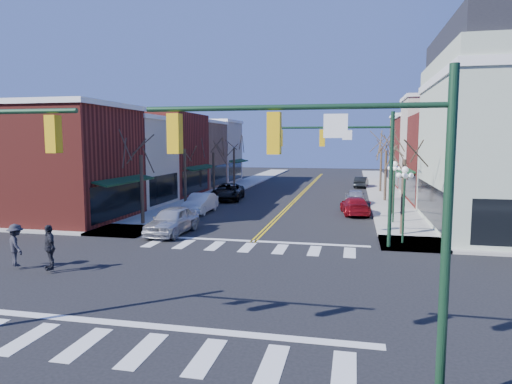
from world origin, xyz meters
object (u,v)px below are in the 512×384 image
Objects in this scene: car_left_mid at (200,203)px; car_right_mid at (355,197)px; car_right_far at (361,182)px; lamppost_midblock at (394,181)px; pedestrian_dark_a at (49,247)px; lamppost_corner at (404,192)px; car_left_near at (172,220)px; car_left_far at (228,192)px; pedestrian_dark_b at (16,245)px; car_right_near at (355,206)px.

car_left_mid is 1.12× the size of car_right_mid.
car_right_mid is 15.61m from car_right_far.
pedestrian_dark_a is at bearing -135.67° from lamppost_midblock.
car_left_mid is 26.46m from car_right_far.
lamppost_corner is 1.00× the size of lamppost_midblock.
car_left_far is at bearing 96.16° from car_left_near.
car_left_mid is (-14.60, 8.55, -2.20)m from lamppost_corner.
pedestrian_dark_b is at bearing -99.06° from car_left_mid.
lamppost_corner reaches higher than pedestrian_dark_a.
car_left_near is at bearing -92.70° from car_left_far.
pedestrian_dark_a is (-15.50, -15.14, -1.84)m from lamppost_midblock.
car_right_near is 22.88m from pedestrian_dark_a.
car_left_near is at bearing 34.52° from car_right_near.
lamppost_corner is at bearing -30.39° from car_left_mid.
pedestrian_dark_b is at bearing -143.51° from pedestrian_dark_a.
car_left_near is at bearing 52.29° from car_right_mid.
car_left_mid is 14.25m from car_right_mid.
car_left_far is at bearing 145.30° from lamppost_midblock.
lamppost_corner is 1.07× the size of car_right_far.
lamppost_midblock reaches higher than car_right_far.
car_left_near reaches higher than car_right_far.
lamppost_corner is 0.93× the size of car_left_mid.
car_right_far is (12.80, 23.16, -0.10)m from car_left_mid.
car_right_far is 2.16× the size of pedestrian_dark_b.
car_left_mid is 12.16m from car_right_near.
pedestrian_dark_a is at bearing -150.86° from lamppost_corner.
car_right_near is 2.43× the size of pedestrian_dark_a.
lamppost_corner is 0.75× the size of car_left_far.
car_right_far is (0.76, 21.49, -0.02)m from car_right_near.
car_left_far reaches higher than car_right_near.
car_left_far is at bearing 56.44° from car_right_far.
lamppost_corner reaches higher than car_left_mid.
lamppost_midblock reaches higher than car_left_mid.
car_left_far is at bearing -59.83° from pedestrian_dark_b.
lamppost_midblock is at bearing -41.10° from car_left_far.
car_right_far is (-1.80, 31.71, -2.29)m from lamppost_corner.
car_right_far is 43.08m from pedestrian_dark_b.
pedestrian_dark_b is at bearing 44.01° from car_right_near.
pedestrian_dark_b is at bearing 75.64° from car_right_far.
pedestrian_dark_b reaches higher than car_right_mid.
lamppost_midblock is 15.07m from car_left_near.
car_left_far is at bearing 129.45° from pedestrian_dark_a.
pedestrian_dark_b is (-3.76, -8.73, 0.25)m from car_left_near.
lamppost_corner reaches higher than car_left_far.
car_right_near is at bearing -34.37° from car_left_far.
lamppost_corner reaches higher than car_left_near.
car_right_near is at bearing 97.04° from pedestrian_dark_a.
lamppost_midblock reaches higher than car_left_near.
car_right_mid is 28.70m from pedestrian_dark_b.
car_left_far reaches higher than car_right_mid.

